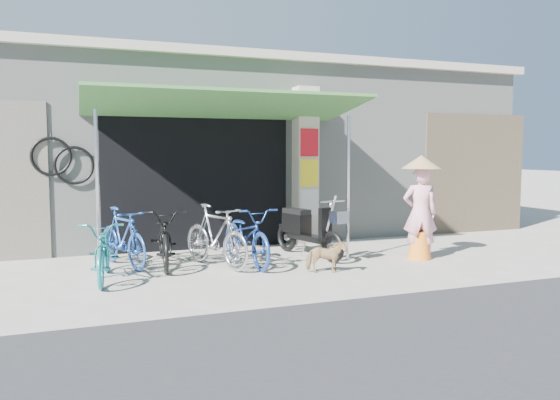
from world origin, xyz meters
name	(u,v)px	position (x,y,z in m)	size (l,w,h in m)	color
ground	(316,273)	(0.00, 0.00, 0.00)	(80.00, 80.00, 0.00)	#A8A198
bicycle_shop	(226,149)	(0.00, 5.09, 1.83)	(12.30, 5.30, 3.66)	#979B94
shop_pillar	(305,166)	(0.85, 2.45, 1.50)	(0.42, 0.44, 3.00)	beige
awning	(227,107)	(-0.90, 1.63, 2.51)	(4.60, 1.88, 2.72)	#377133
neighbour_right	(475,173)	(5.00, 2.59, 1.30)	(2.60, 0.06, 2.60)	brown
bike_teal	(104,250)	(-2.94, 0.58, 0.42)	(0.56, 1.61, 0.85)	teal
bike_blue	(123,237)	(-2.63, 1.44, 0.46)	(0.43, 1.53, 0.92)	#214A97
bike_black	(165,237)	(-2.01, 1.24, 0.46)	(0.61, 1.75, 0.92)	black
bike_silver	(216,236)	(-1.28, 0.94, 0.48)	(0.45, 1.61, 0.97)	#B4B4BA
bike_navy	(247,235)	(-0.78, 0.93, 0.46)	(0.61, 1.76, 0.93)	navy
street_dog	(326,257)	(0.12, -0.06, 0.24)	(0.26, 0.57, 0.48)	tan
moped	(307,230)	(0.37, 1.21, 0.46)	(0.67, 1.75, 1.01)	black
nun	(420,208)	(2.03, 0.36, 0.85)	(0.66, 0.64, 1.72)	#F3A4B4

